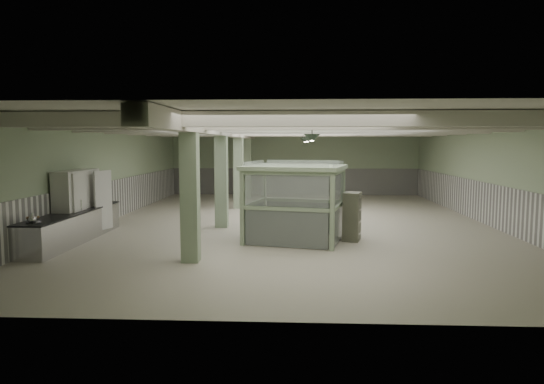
{
  "coord_description": "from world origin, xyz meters",
  "views": [
    {
      "loc": [
        0.09,
        -17.67,
        2.91
      ],
      "look_at": [
        -0.71,
        -1.59,
        1.3
      ],
      "focal_mm": 32.0,
      "sensor_mm": 36.0,
      "label": 1
    }
  ],
  "objects_px": {
    "walkin_cooler": "(78,206)",
    "guard_booth": "(295,188)",
    "prep_counter": "(73,226)",
    "filing_cabinet": "(352,216)"
  },
  "relations": [
    {
      "from": "guard_booth",
      "to": "filing_cabinet",
      "type": "bearing_deg",
      "value": 17.2
    },
    {
      "from": "prep_counter",
      "to": "guard_booth",
      "type": "distance_m",
      "value": 6.71
    },
    {
      "from": "prep_counter",
      "to": "walkin_cooler",
      "type": "height_order",
      "value": "walkin_cooler"
    },
    {
      "from": "walkin_cooler",
      "to": "filing_cabinet",
      "type": "distance_m",
      "value": 8.4
    },
    {
      "from": "prep_counter",
      "to": "guard_booth",
      "type": "height_order",
      "value": "guard_booth"
    },
    {
      "from": "walkin_cooler",
      "to": "guard_booth",
      "type": "distance_m",
      "value": 6.71
    },
    {
      "from": "prep_counter",
      "to": "filing_cabinet",
      "type": "bearing_deg",
      "value": 4.01
    },
    {
      "from": "walkin_cooler",
      "to": "guard_booth",
      "type": "relative_size",
      "value": 0.67
    },
    {
      "from": "prep_counter",
      "to": "guard_booth",
      "type": "xyz_separation_m",
      "value": [
        6.6,
        0.45,
        1.13
      ]
    },
    {
      "from": "walkin_cooler",
      "to": "filing_cabinet",
      "type": "height_order",
      "value": "walkin_cooler"
    }
  ]
}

